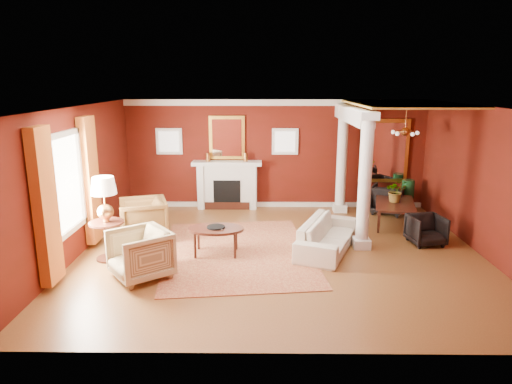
{
  "coord_description": "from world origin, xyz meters",
  "views": [
    {
      "loc": [
        -0.39,
        -8.66,
        3.4
      ],
      "look_at": [
        -0.49,
        0.46,
        1.15
      ],
      "focal_mm": 32.0,
      "sensor_mm": 36.0,
      "label": 1
    }
  ],
  "objects_px": {
    "sofa": "(328,230)",
    "dining_table": "(396,207)",
    "armchair_leopard": "(143,217)",
    "coffee_table": "(216,230)",
    "armchair_stripe": "(140,252)",
    "side_table": "(105,204)"
  },
  "relations": [
    {
      "from": "sofa",
      "to": "armchair_stripe",
      "type": "xyz_separation_m",
      "value": [
        -3.47,
        -1.39,
        0.06
      ]
    },
    {
      "from": "armchair_stripe",
      "to": "dining_table",
      "type": "xyz_separation_m",
      "value": [
        5.34,
        3.07,
        -0.04
      ]
    },
    {
      "from": "coffee_table",
      "to": "side_table",
      "type": "height_order",
      "value": "side_table"
    },
    {
      "from": "coffee_table",
      "to": "dining_table",
      "type": "height_order",
      "value": "dining_table"
    },
    {
      "from": "dining_table",
      "to": "coffee_table",
      "type": "bearing_deg",
      "value": 129.09
    },
    {
      "from": "sofa",
      "to": "coffee_table",
      "type": "bearing_deg",
      "value": 118.82
    },
    {
      "from": "armchair_leopard",
      "to": "coffee_table",
      "type": "bearing_deg",
      "value": 44.95
    },
    {
      "from": "armchair_stripe",
      "to": "coffee_table",
      "type": "height_order",
      "value": "armchair_stripe"
    },
    {
      "from": "sofa",
      "to": "dining_table",
      "type": "distance_m",
      "value": 2.51
    },
    {
      "from": "armchair_leopard",
      "to": "coffee_table",
      "type": "distance_m",
      "value": 1.88
    },
    {
      "from": "armchair_stripe",
      "to": "dining_table",
      "type": "bearing_deg",
      "value": 82.57
    },
    {
      "from": "sofa",
      "to": "armchair_stripe",
      "type": "bearing_deg",
      "value": 133.45
    },
    {
      "from": "armchair_leopard",
      "to": "coffee_table",
      "type": "height_order",
      "value": "armchair_leopard"
    },
    {
      "from": "armchair_leopard",
      "to": "side_table",
      "type": "relative_size",
      "value": 0.61
    },
    {
      "from": "sofa",
      "to": "dining_table",
      "type": "bearing_deg",
      "value": -26.4
    },
    {
      "from": "sofa",
      "to": "coffee_table",
      "type": "distance_m",
      "value": 2.27
    },
    {
      "from": "armchair_stripe",
      "to": "side_table",
      "type": "distance_m",
      "value": 1.35
    },
    {
      "from": "side_table",
      "to": "armchair_leopard",
      "type": "bearing_deg",
      "value": 70.83
    },
    {
      "from": "sofa",
      "to": "dining_table",
      "type": "xyz_separation_m",
      "value": [
        1.87,
        1.68,
        0.02
      ]
    },
    {
      "from": "armchair_stripe",
      "to": "side_table",
      "type": "relative_size",
      "value": 0.58
    },
    {
      "from": "sofa",
      "to": "armchair_leopard",
      "type": "height_order",
      "value": "armchair_leopard"
    },
    {
      "from": "side_table",
      "to": "armchair_stripe",
      "type": "bearing_deg",
      "value": -44.53
    }
  ]
}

